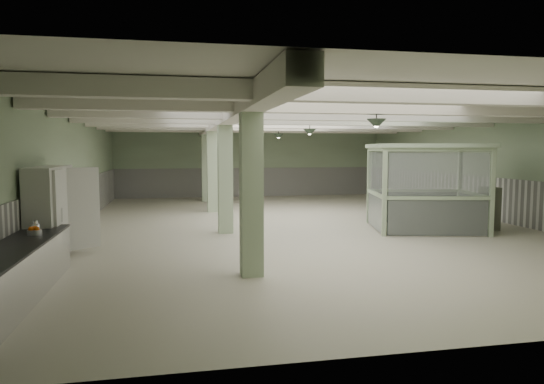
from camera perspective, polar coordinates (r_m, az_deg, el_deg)
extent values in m
plane|color=beige|center=(15.97, 3.14, -3.89)|extent=(20.00, 20.00, 0.00)
cube|color=silver|center=(15.82, 3.20, 9.10)|extent=(14.00, 20.00, 0.02)
cube|color=#9DB591|center=(25.59, -2.44, 3.52)|extent=(14.00, 0.02, 3.60)
cube|color=#9DB591|center=(6.62, 25.32, -1.32)|extent=(14.00, 0.02, 3.60)
cube|color=#9DB591|center=(15.60, -22.61, 2.16)|extent=(0.02, 20.00, 3.60)
cube|color=#9DB591|center=(18.81, 24.32, 2.53)|extent=(0.02, 20.00, 3.60)
cube|color=white|center=(15.67, -22.39, -1.67)|extent=(0.05, 19.90, 1.50)
cube|color=white|center=(18.86, 24.14, -0.66)|extent=(0.05, 19.90, 1.50)
cube|color=white|center=(25.62, -2.42, 1.17)|extent=(13.90, 0.05, 1.50)
cube|color=white|center=(15.37, -5.96, 8.38)|extent=(0.45, 19.90, 0.40)
cube|color=white|center=(8.77, 15.78, 11.02)|extent=(13.90, 0.35, 0.32)
cube|color=white|center=(11.05, 9.79, 9.86)|extent=(13.90, 0.35, 0.32)
cube|color=white|center=(13.41, 5.90, 9.04)|extent=(13.90, 0.35, 0.32)
cube|color=white|center=(15.81, 3.20, 8.45)|extent=(13.90, 0.35, 0.32)
cube|color=white|center=(18.24, 1.21, 8.00)|extent=(13.90, 0.35, 0.32)
cube|color=white|center=(20.68, -0.30, 7.65)|extent=(13.90, 0.35, 0.32)
cube|color=white|center=(23.14, -1.49, 7.37)|extent=(13.90, 0.35, 0.32)
cube|color=#B4CCA5|center=(9.42, -2.46, 0.91)|extent=(0.42, 0.42, 3.60)
cube|color=#B4CCA5|center=(14.37, -5.53, 2.31)|extent=(0.42, 0.42, 3.60)
cube|color=#B4CCA5|center=(19.35, -7.03, 3.00)|extent=(0.42, 0.42, 3.60)
cube|color=#B4CCA5|center=(23.33, -7.77, 3.33)|extent=(0.42, 0.42, 3.60)
cone|color=#304030|center=(11.21, 12.17, 7.85)|extent=(0.44, 0.44, 0.22)
cone|color=#304030|center=(16.40, 4.45, 7.03)|extent=(0.44, 0.44, 0.22)
cone|color=#304030|center=(21.26, 0.77, 6.58)|extent=(0.44, 0.44, 0.22)
cube|color=silver|center=(9.06, -27.95, -8.55)|extent=(0.76, 4.55, 0.88)
cube|color=black|center=(8.97, -28.07, -5.75)|extent=(0.80, 4.59, 0.04)
cylinder|color=#B2B2B7|center=(9.96, -26.16, -4.33)|extent=(0.32, 0.32, 0.09)
cube|color=silver|center=(11.69, -24.61, -2.64)|extent=(0.55, 2.20, 2.02)
cube|color=silver|center=(11.14, -23.68, -2.97)|extent=(0.06, 0.82, 1.92)
cube|color=silver|center=(12.18, -22.03, -2.26)|extent=(0.71, 0.53, 1.92)
cube|color=silver|center=(11.13, -23.48, -2.97)|extent=(0.02, 0.05, 0.30)
cube|color=silver|center=(12.11, -22.48, -2.32)|extent=(0.02, 0.05, 0.30)
cube|color=#AAC39C|center=(14.11, 13.10, -0.04)|extent=(0.14, 0.14, 2.52)
cube|color=#AAC39C|center=(16.58, 11.34, 0.73)|extent=(0.14, 0.14, 2.52)
cube|color=#AAC39C|center=(15.02, 24.48, -0.06)|extent=(0.14, 0.14, 2.52)
cube|color=#AAC39C|center=(17.36, 21.23, 0.68)|extent=(0.14, 0.14, 2.52)
cube|color=#AAC39C|center=(15.65, 17.71, 5.18)|extent=(3.81, 3.42, 0.12)
cube|color=silver|center=(14.57, 18.89, -2.83)|extent=(2.77, 0.68, 1.05)
cube|color=silver|center=(14.46, 19.03, 2.00)|extent=(2.77, 0.68, 1.22)
cube|color=silver|center=(16.98, 16.34, -1.68)|extent=(2.77, 0.68, 1.05)
cube|color=silver|center=(16.88, 16.44, 2.47)|extent=(2.77, 0.68, 1.22)
cube|color=silver|center=(15.42, 12.10, -2.25)|extent=(0.57, 2.28, 1.05)
cube|color=silver|center=(15.31, 12.19, 2.32)|extent=(0.57, 2.28, 1.22)
cube|color=silver|center=(16.26, 22.65, -2.16)|extent=(0.57, 2.28, 1.05)
cube|color=silver|center=(16.16, 22.80, 2.17)|extent=(0.57, 2.28, 1.22)
cube|color=#55594A|center=(16.38, 24.19, -1.78)|extent=(0.48, 0.65, 1.32)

